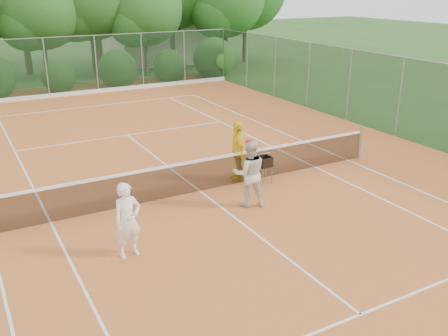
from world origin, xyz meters
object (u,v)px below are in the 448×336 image
(player_yellow, at_px, (238,151))
(player_white, at_px, (128,220))
(player_center_grp, at_px, (249,173))
(ball_hopper, at_px, (265,162))

(player_yellow, bearing_deg, player_white, -41.06)
(player_center_grp, distance_m, ball_hopper, 1.70)
(player_white, distance_m, ball_hopper, 5.30)
(player_center_grp, xyz_separation_m, ball_hopper, (1.23, 1.13, -0.26))
(ball_hopper, bearing_deg, player_white, -166.83)
(ball_hopper, bearing_deg, player_yellow, 121.19)
(player_yellow, bearing_deg, player_center_grp, -4.79)
(player_center_grp, relative_size, player_yellow, 1.02)
(player_center_grp, bearing_deg, player_white, -164.85)
(player_white, height_order, player_center_grp, player_center_grp)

